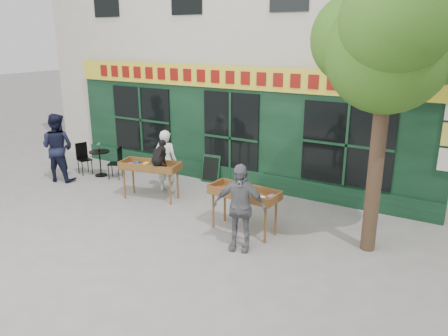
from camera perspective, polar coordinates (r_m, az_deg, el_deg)
The scene contains 14 objects.
ground at distance 10.63m, azimuth -5.43°, elevation -5.61°, with size 80.00×80.00×0.00m, color slate.
building at distance 15.07m, azimuth 8.36°, elevation 20.24°, with size 14.00×7.26×10.00m.
street_tree at distance 8.38m, azimuth 21.20°, elevation 16.18°, with size 3.05×2.90×5.60m.
book_cart_center at distance 11.26m, azimuth -9.61°, elevation -0.02°, with size 1.60×0.91×0.99m.
dog at distance 10.88m, azimuth -8.49°, elevation 2.00°, with size 0.34×0.60×0.60m, color black, non-canonical shape.
woman at distance 11.73m, azimuth -7.58°, elevation 0.90°, with size 0.62×0.41×1.70m, color silver.
book_cart_right at distance 9.23m, azimuth 2.64°, elevation -3.60°, with size 1.54×0.72×0.99m.
man_right at distance 8.47m, azimuth 2.03°, elevation -5.15°, with size 1.03×0.43×1.76m, color #5C5C61.
bistro_table at distance 13.54m, azimuth -15.91°, elevation 1.22°, with size 0.60×0.60×0.76m.
bistro_chair_left at distance 13.95m, azimuth -17.93°, elevation 1.55°, with size 0.46×0.46×0.95m.
bistro_chair_right at distance 13.16m, azimuth -13.74°, elevation 1.00°, with size 0.49×0.48×0.95m.
potted_plant at distance 13.45m, azimuth -16.04°, elevation 2.69°, with size 0.15×0.10×0.28m, color gray.
man_left at distance 13.39m, azimuth -20.91°, elevation 2.52°, with size 0.96×0.75×1.97m, color black.
chalkboard at distance 12.50m, azimuth -1.75°, elevation -0.10°, with size 0.57×0.23×0.79m.
Camera 1 is at (5.86, -7.88, 4.05)m, focal length 35.00 mm.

